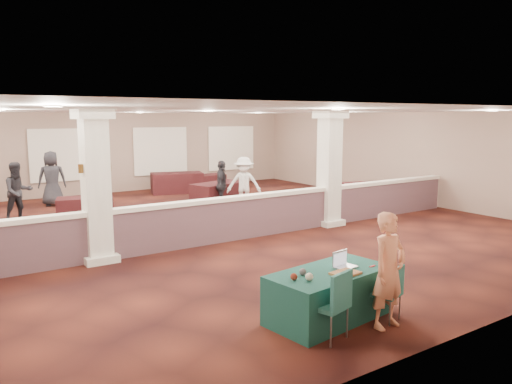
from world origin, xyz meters
TOP-DOWN VIEW (x-y plane):
  - ground at (0.00, 0.00)m, footprint 16.00×16.00m
  - wall_back at (0.00, 8.00)m, footprint 16.00×0.04m
  - wall_front at (0.00, -8.00)m, footprint 16.00×0.04m
  - wall_right at (8.00, 0.00)m, footprint 0.04×16.00m
  - ceiling at (0.00, 0.00)m, footprint 16.00×16.00m
  - partition_wall at (0.00, -1.50)m, footprint 15.60×0.28m
  - column_left at (-3.50, -1.50)m, footprint 0.72×0.72m
  - column_right at (3.00, -1.50)m, footprint 0.72×0.72m
  - sconce_left at (-3.78, -1.50)m, footprint 0.12×0.12m
  - sconce_right at (-3.22, -1.50)m, footprint 0.12×0.12m
  - near_table at (-1.50, -6.50)m, footprint 2.05×1.21m
  - conf_chair_main at (-0.82, -7.08)m, footprint 0.54×0.54m
  - conf_chair_side at (-1.98, -7.09)m, footprint 0.60×0.61m
  - woman at (-1.00, -7.20)m, footprint 0.64×0.45m
  - far_table_front_center at (2.00, 3.00)m, footprint 2.14×1.49m
  - far_table_front_right at (6.50, 0.30)m, footprint 2.02×1.32m
  - far_table_back_left at (-2.50, 3.20)m, footprint 1.77×1.23m
  - far_table_back_center at (2.00, 6.41)m, footprint 2.21×1.52m
  - far_table_back_right at (3.25, 6.34)m, footprint 1.68×0.96m
  - attendee_a at (-4.20, 4.00)m, footprint 0.91×0.61m
  - attendee_b at (2.28, 1.83)m, footprint 1.21×1.06m
  - attendee_c at (1.67, 2.24)m, footprint 0.89×1.05m
  - attendee_d at (-2.81, 6.12)m, footprint 1.00×0.65m
  - laptop_base at (-1.19, -6.51)m, footprint 0.36×0.28m
  - laptop_screen at (-1.20, -6.40)m, footprint 0.34×0.05m
  - screen_glow at (-1.20, -6.40)m, footprint 0.31×0.04m
  - knitting at (-1.42, -6.75)m, footprint 0.45×0.36m
  - yarn_cream at (-2.05, -6.67)m, footprint 0.11×0.11m
  - yarn_red at (-2.22, -6.54)m, footprint 0.10×0.10m
  - yarn_grey at (-1.97, -6.43)m, footprint 0.11×0.11m
  - scissors at (-0.80, -6.70)m, footprint 0.13×0.05m

SIDE VIEW (x-z plane):
  - ground at x=0.00m, z-range 0.00..0.00m
  - far_table_back_right at x=3.25m, z-range 0.00..0.65m
  - far_table_back_left at x=-2.50m, z-range 0.00..0.65m
  - near_table at x=-1.50m, z-range 0.00..0.75m
  - far_table_front_right at x=6.50m, z-range 0.00..0.75m
  - far_table_front_center at x=2.00m, z-range 0.00..0.79m
  - far_table_back_center at x=2.00m, z-range 0.00..0.81m
  - conf_chair_main at x=-0.82m, z-range 0.08..0.93m
  - partition_wall at x=0.00m, z-range 0.02..1.12m
  - conf_chair_side at x=-1.98m, z-range 0.09..1.08m
  - scissors at x=-0.80m, z-range 0.75..0.76m
  - laptop_base at x=-1.19m, z-range 0.75..0.77m
  - knitting at x=-1.42m, z-range 0.75..0.78m
  - yarn_red at x=-2.22m, z-range 0.75..0.85m
  - yarn_grey at x=-1.97m, z-range 0.75..0.86m
  - yarn_cream at x=-2.05m, z-range 0.75..0.86m
  - attendee_c at x=1.67m, z-range 0.00..1.62m
  - woman at x=-1.00m, z-range 0.00..1.70m
  - screen_glow at x=-1.20m, z-range 0.77..0.96m
  - attendee_a at x=-4.20m, z-range 0.00..1.74m
  - attendee_b at x=2.28m, z-range 0.00..1.74m
  - laptop_screen at x=-1.20m, z-range 0.77..0.99m
  - attendee_d at x=-2.81m, z-range 0.00..1.89m
  - wall_back at x=0.00m, z-range 0.00..3.20m
  - wall_front at x=0.00m, z-range 0.00..3.20m
  - wall_right at x=8.00m, z-range 0.00..3.20m
  - column_left at x=-3.50m, z-range 0.04..3.24m
  - column_right at x=3.00m, z-range 0.04..3.24m
  - sconce_left at x=-3.78m, z-range 1.91..2.09m
  - sconce_right at x=-3.22m, z-range 1.91..2.09m
  - ceiling at x=0.00m, z-range 3.19..3.21m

